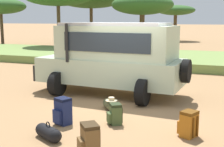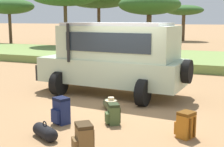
{
  "view_description": "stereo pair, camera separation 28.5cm",
  "coord_description": "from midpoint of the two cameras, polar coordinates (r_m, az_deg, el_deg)",
  "views": [
    {
      "loc": [
        2.98,
        -8.48,
        2.54
      ],
      "look_at": [
        -0.22,
        -0.21,
        1.0
      ],
      "focal_mm": 50.0,
      "sensor_mm": 36.0,
      "label": 1
    },
    {
      "loc": [
        3.24,
        -8.37,
        2.54
      ],
      "look_at": [
        -0.22,
        -0.21,
        1.0
      ],
      "focal_mm": 50.0,
      "sensor_mm": 36.0,
      "label": 2
    }
  ],
  "objects": [
    {
      "name": "grass_bank",
      "position": [
        18.87,
        11.51,
        2.59
      ],
      "size": [
        120.0,
        7.0,
        0.44
      ],
      "color": "olive",
      "rests_on": "ground_plane"
    },
    {
      "name": "backpack_beside_front_wheel",
      "position": [
        7.79,
        -10.04,
        -6.86
      ],
      "size": [
        0.45,
        0.46,
        0.66
      ],
      "color": "navy",
      "rests_on": "ground_plane"
    },
    {
      "name": "acacia_tree_far_left",
      "position": [
        32.67,
        -19.95,
        11.47
      ],
      "size": [
        5.07,
        4.44,
        4.56
      ],
      "color": "brown",
      "rests_on": "ground_plane"
    },
    {
      "name": "backpack_near_rear_wheel",
      "position": [
        7.7,
        -0.51,
        -7.46
      ],
      "size": [
        0.43,
        0.42,
        0.52
      ],
      "color": "#42562D",
      "rests_on": "ground_plane"
    },
    {
      "name": "backpack_cluster_center",
      "position": [
        5.91,
        -5.59,
        -12.27
      ],
      "size": [
        0.49,
        0.49,
        0.66
      ],
      "color": "brown",
      "rests_on": "ground_plane"
    },
    {
      "name": "backpack_outermost",
      "position": [
        7.07,
        12.69,
        -9.03
      ],
      "size": [
        0.45,
        0.44,
        0.58
      ],
      "color": "#B26619",
      "rests_on": "ground_plane"
    },
    {
      "name": "ground_plane",
      "position": [
        9.34,
        0.86,
        -5.94
      ],
      "size": [
        320.0,
        320.0,
        0.0
      ],
      "primitive_type": "plane",
      "color": "#9E754C"
    },
    {
      "name": "duffel_bag_low_black_case",
      "position": [
        8.9,
        -1.22,
        -5.71
      ],
      "size": [
        0.59,
        0.65,
        0.39
      ],
      "color": "#4C5133",
      "rests_on": "ground_plane"
    },
    {
      "name": "safari_vehicle",
      "position": [
        10.58,
        -0.6,
        3.08
      ],
      "size": [
        5.41,
        2.92,
        2.44
      ],
      "color": "#B2C6A8",
      "rests_on": "ground_plane"
    },
    {
      "name": "duffel_bag_soft_canvas",
      "position": [
        6.97,
        -12.74,
        -10.5
      ],
      "size": [
        0.77,
        0.54,
        0.39
      ],
      "color": "black",
      "rests_on": "ground_plane"
    },
    {
      "name": "acacia_tree_right_mid",
      "position": [
        27.45,
        5.26,
        12.37
      ],
      "size": [
        5.35,
        5.05,
        4.66
      ],
      "color": "brown",
      "rests_on": "ground_plane"
    },
    {
      "name": "acacia_tree_far_right",
      "position": [
        38.81,
        11.35,
        11.22
      ],
      "size": [
        4.63,
        4.23,
        4.24
      ],
      "color": "brown",
      "rests_on": "ground_plane"
    }
  ]
}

